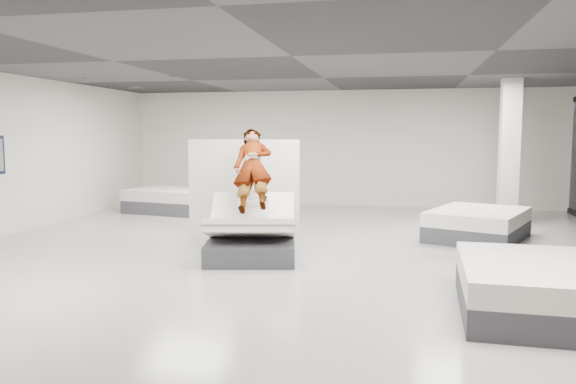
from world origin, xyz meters
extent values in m
plane|color=#B8B5AD|center=(0.00, 0.00, 0.00)|extent=(14.00, 14.00, 0.00)
plane|color=black|center=(0.00, 0.00, 3.20)|extent=(14.00, 14.00, 0.00)
cube|color=silver|center=(0.00, 7.00, 1.60)|extent=(12.00, 0.04, 3.20)
cube|color=#35353A|center=(-0.68, 0.12, 0.16)|extent=(1.73, 2.09, 0.32)
cube|color=white|center=(-0.75, 0.45, 0.66)|extent=(1.53, 1.14, 0.68)
cube|color=slate|center=(-0.75, 0.45, 0.66)|extent=(1.54, 1.07, 0.54)
cube|color=white|center=(-0.60, -0.29, 0.54)|extent=(1.55, 1.20, 0.44)
cube|color=slate|center=(-0.60, -0.29, 0.54)|extent=(1.56, 1.18, 0.27)
cube|color=white|center=(-0.78, 0.58, 0.95)|extent=(0.57, 0.47, 0.31)
imported|color=slate|center=(-0.74, 0.42, 1.20)|extent=(0.96, 1.66, 1.61)
cube|color=black|center=(-0.46, 0.12, 0.97)|extent=(0.08, 0.15, 0.08)
cube|color=silver|center=(-1.19, 1.41, 0.95)|extent=(2.09, 0.27, 1.90)
cube|color=#35353A|center=(3.14, 2.48, 0.15)|extent=(2.20, 2.49, 0.31)
cube|color=white|center=(3.14, 2.48, 0.44)|extent=(2.20, 2.49, 0.26)
cube|color=#35353A|center=(3.20, -2.09, 0.16)|extent=(1.68, 2.19, 0.32)
cube|color=white|center=(3.20, -2.09, 0.45)|extent=(1.68, 2.19, 0.27)
cube|color=#35353A|center=(-4.03, 4.81, 0.16)|extent=(2.43, 2.00, 0.33)
cube|color=white|center=(-4.03, 4.81, 0.46)|extent=(2.43, 2.00, 0.27)
cube|color=silver|center=(4.00, 4.50, 1.60)|extent=(0.40, 0.40, 3.20)
camera|label=1|loc=(1.74, -8.64, 2.02)|focal=35.00mm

